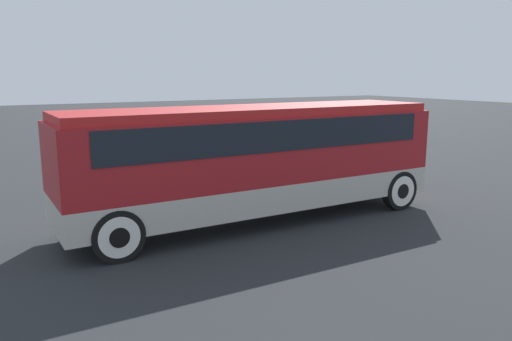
% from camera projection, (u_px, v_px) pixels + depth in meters
% --- Properties ---
extents(ground_plane, '(120.00, 120.00, 0.00)m').
position_uv_depth(ground_plane, '(256.00, 221.00, 13.65)').
color(ground_plane, '#26282B').
extents(tour_bus, '(10.36, 2.59, 3.11)m').
position_uv_depth(tour_bus, '(259.00, 152.00, 13.34)').
color(tour_bus, '#B7B2A8').
rests_on(tour_bus, ground_plane).
extents(parked_car_near, '(4.32, 1.84, 1.40)m').
position_uv_depth(parked_car_near, '(258.00, 144.00, 23.59)').
color(parked_car_near, maroon).
rests_on(parked_car_near, ground_plane).
extents(parked_car_mid, '(4.35, 1.92, 1.50)m').
position_uv_depth(parked_car_mid, '(270.00, 157.00, 19.67)').
color(parked_car_mid, navy).
rests_on(parked_car_mid, ground_plane).
extents(parked_car_far, '(4.30, 1.92, 1.37)m').
position_uv_depth(parked_car_far, '(184.00, 152.00, 21.16)').
color(parked_car_far, '#BCBCC1').
rests_on(parked_car_far, ground_plane).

